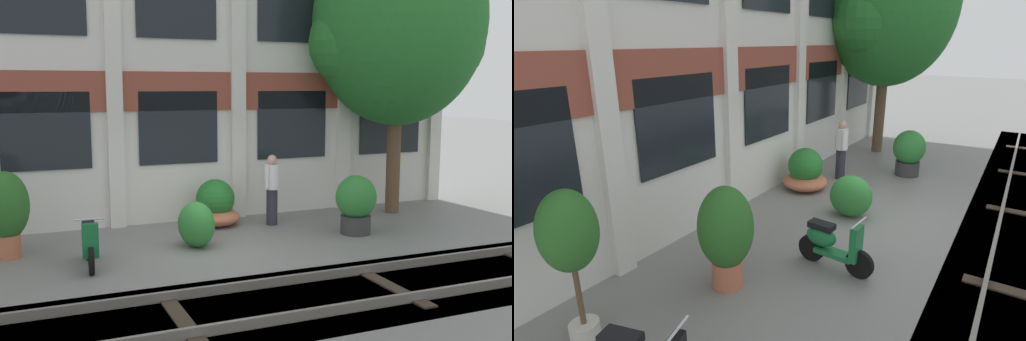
% 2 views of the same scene
% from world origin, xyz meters
% --- Properties ---
extents(ground_plane, '(80.00, 80.00, 0.00)m').
position_xyz_m(ground_plane, '(0.00, 0.00, 0.00)').
color(ground_plane, slate).
extents(apartment_facade, '(15.14, 0.64, 7.98)m').
position_xyz_m(apartment_facade, '(-0.00, 3.12, 3.97)').
color(apartment_facade, silver).
rests_on(apartment_facade, ground).
extents(rail_tracks, '(22.78, 2.80, 0.43)m').
position_xyz_m(rail_tracks, '(-0.00, -3.01, -0.13)').
color(rail_tracks, '#423F3A').
rests_on(rail_tracks, ground).
extents(broadleaf_tree, '(4.44, 4.23, 7.36)m').
position_xyz_m(broadleaf_tree, '(5.32, 1.82, 4.68)').
color(broadleaf_tree, brown).
rests_on(broadleaf_tree, ground).
extents(potted_plant_fluted_column, '(0.89, 0.89, 1.30)m').
position_xyz_m(potted_plant_fluted_column, '(3.25, 0.24, 0.70)').
color(potted_plant_fluted_column, '#333333').
rests_on(potted_plant_fluted_column, ground).
extents(potted_plant_wide_bowl, '(1.14, 1.14, 1.09)m').
position_xyz_m(potted_plant_wide_bowl, '(0.65, 2.15, 0.45)').
color(potted_plant_wide_bowl, '#B76647').
rests_on(potted_plant_wide_bowl, ground).
extents(potted_plant_ribbed_drum, '(0.86, 0.86, 1.65)m').
position_xyz_m(potted_plant_ribbed_drum, '(-3.83, 1.13, 0.93)').
color(potted_plant_ribbed_drum, '#B76647').
rests_on(potted_plant_ribbed_drum, ground).
extents(scooter_second_parked, '(0.50, 1.38, 0.98)m').
position_xyz_m(scooter_second_parked, '(-2.46, -0.00, 0.44)').
color(scooter_second_parked, black).
rests_on(scooter_second_parked, ground).
extents(resident_by_doorway, '(0.45, 0.34, 1.65)m').
position_xyz_m(resident_by_doorway, '(1.89, 1.72, 0.88)').
color(resident_by_doorway, '#282833').
rests_on(resident_by_doorway, ground).
extents(topiary_hedge, '(0.84, 1.03, 0.92)m').
position_xyz_m(topiary_hedge, '(-0.31, 0.52, 0.46)').
color(topiary_hedge, '#2D7A33').
rests_on(topiary_hedge, ground).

